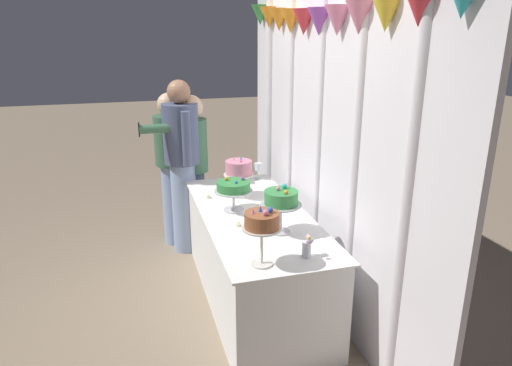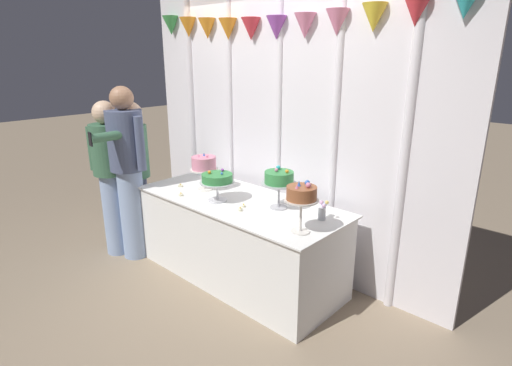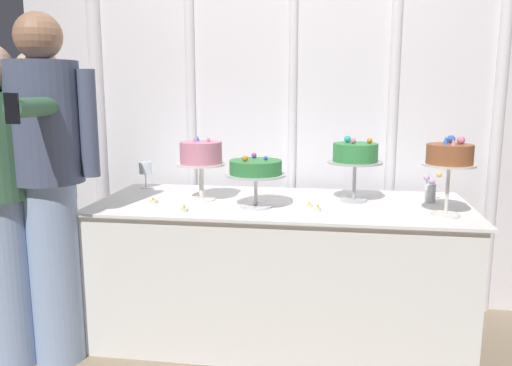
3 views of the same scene
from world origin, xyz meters
name	(u,v)px [view 1 (image 1 of 3)]	position (x,y,z in m)	size (l,w,h in m)	color
ground_plane	(243,300)	(0.00, 0.00, 0.00)	(24.00, 24.00, 0.00)	gray
draped_curtain	(320,125)	(-0.02, 0.65, 1.46)	(3.53, 0.19, 2.65)	white
cake_table	(254,257)	(0.00, 0.10, 0.39)	(2.01, 0.83, 0.78)	white
cake_display_leftmost	(239,169)	(-0.44, 0.08, 1.02)	(0.27, 0.27, 0.36)	silver
cake_display_midleft	(233,188)	(-0.12, -0.04, 0.97)	(0.31, 0.31, 0.28)	silver
cake_display_midright	(281,200)	(0.39, 0.19, 1.03)	(0.30, 0.30, 0.36)	#B2B2B7
cake_display_rightmost	(262,223)	(0.83, -0.08, 1.06)	(0.25, 0.25, 0.39)	silver
wine_glass	(258,167)	(-0.88, 0.39, 0.90)	(0.08, 0.08, 0.16)	silver
flower_vase	(307,246)	(0.80, 0.23, 0.85)	(0.09, 0.08, 0.17)	silver
tealight_far_left	(222,188)	(-0.68, -0.02, 0.78)	(0.05, 0.05, 0.03)	beige
tealight_near_left	(209,197)	(-0.46, -0.18, 0.79)	(0.04, 0.04, 0.03)	beige
tealight_near_right	(248,222)	(0.16, 0.01, 0.79)	(0.04, 0.04, 0.03)	beige
tealight_far_right	(239,225)	(0.21, -0.08, 0.79)	(0.04, 0.04, 0.04)	beige
guest_girl_blue_dress	(193,163)	(-1.19, -0.21, 0.90)	(0.45, 0.70, 1.58)	#4C5675
guest_man_dark_suit	(182,161)	(-1.10, -0.33, 0.96)	(0.51, 0.38, 1.74)	#93ADD6
guest_man_pink_jacket	(172,163)	(-1.32, -0.41, 0.88)	(0.47, 0.42, 1.60)	#93ADD6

